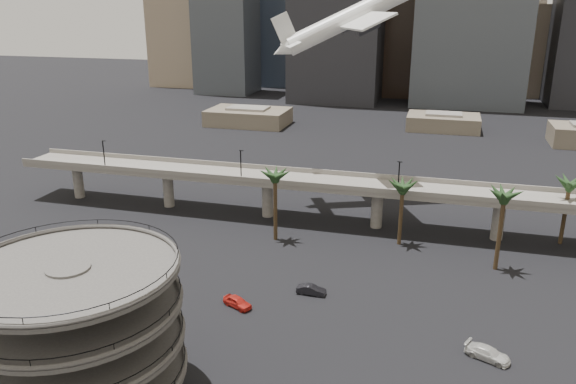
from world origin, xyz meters
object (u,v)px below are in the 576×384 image
(car_a, at_px, (237,302))
(car_b, at_px, (311,290))
(car_c, at_px, (488,353))
(parking_ramp, at_px, (76,323))
(airborne_jet, at_px, (356,15))
(overpass, at_px, (321,186))

(car_a, height_order, car_b, car_a)
(car_a, distance_m, car_c, 33.83)
(car_a, bearing_deg, car_b, -30.27)
(car_b, bearing_deg, parking_ramp, 149.39)
(car_a, xyz_separation_m, car_c, (33.65, -3.47, 0.00))
(airborne_jet, xyz_separation_m, car_b, (1.90, -45.34, -38.06))
(car_b, distance_m, car_c, 26.28)
(car_a, bearing_deg, car_c, -70.69)
(car_b, relative_size, car_c, 0.81)
(airborne_jet, distance_m, car_b, 59.23)
(car_a, xyz_separation_m, car_b, (9.28, 6.39, -0.06))
(overpass, bearing_deg, parking_ramp, -102.43)
(car_c, bearing_deg, airborne_jet, 48.51)
(airborne_jet, bearing_deg, car_b, -113.56)
(parking_ramp, distance_m, car_b, 36.00)
(overpass, height_order, car_b, overpass)
(parking_ramp, bearing_deg, car_b, 58.85)
(airborne_jet, bearing_deg, car_a, -124.09)
(overpass, bearing_deg, car_a, -96.84)
(overpass, relative_size, car_c, 24.02)
(parking_ramp, xyz_separation_m, car_b, (18.01, 29.81, -9.11))
(car_b, height_order, car_c, car_c)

